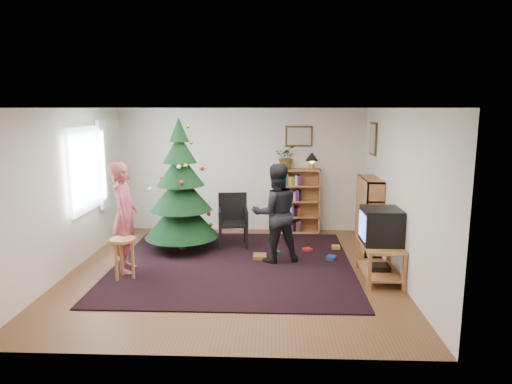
{
  "coord_description": "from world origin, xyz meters",
  "views": [
    {
      "loc": [
        0.64,
        -6.76,
        2.49
      ],
      "look_at": [
        0.35,
        0.85,
        1.1
      ],
      "focal_mm": 32.0,
      "sensor_mm": 36.0,
      "label": 1
    }
  ],
  "objects_px": {
    "crt_tv": "(381,226)",
    "stool": "(123,248)",
    "table_lamp": "(312,158)",
    "person_by_chair": "(276,213)",
    "bookshelf_right": "(369,214)",
    "tv_stand": "(380,257)",
    "armchair": "(234,218)",
    "bookshelf_back": "(296,200)",
    "picture_right": "(373,139)",
    "picture_back": "(299,136)",
    "person_standing": "(125,217)",
    "christmas_tree": "(181,196)",
    "potted_plant": "(287,157)"
  },
  "relations": [
    {
      "from": "bookshelf_back",
      "to": "armchair",
      "type": "xyz_separation_m",
      "value": [
        -1.19,
        -0.96,
        -0.14
      ]
    },
    {
      "from": "table_lamp",
      "to": "person_by_chair",
      "type": "bearing_deg",
      "value": -111.36
    },
    {
      "from": "crt_tv",
      "to": "potted_plant",
      "type": "relative_size",
      "value": 1.21
    },
    {
      "from": "stool",
      "to": "person_standing",
      "type": "relative_size",
      "value": 0.37
    },
    {
      "from": "picture_back",
      "to": "crt_tv",
      "type": "bearing_deg",
      "value": -68.51
    },
    {
      "from": "bookshelf_right",
      "to": "picture_right",
      "type": "bearing_deg",
      "value": -13.43
    },
    {
      "from": "christmas_tree",
      "to": "tv_stand",
      "type": "relative_size",
      "value": 2.42
    },
    {
      "from": "christmas_tree",
      "to": "bookshelf_right",
      "type": "bearing_deg",
      "value": 2.35
    },
    {
      "from": "armchair",
      "to": "stool",
      "type": "relative_size",
      "value": 1.53
    },
    {
      "from": "picture_back",
      "to": "bookshelf_right",
      "type": "distance_m",
      "value": 2.18
    },
    {
      "from": "armchair",
      "to": "person_by_chair",
      "type": "distance_m",
      "value": 1.22
    },
    {
      "from": "armchair",
      "to": "table_lamp",
      "type": "bearing_deg",
      "value": 26.01
    },
    {
      "from": "crt_tv",
      "to": "table_lamp",
      "type": "distance_m",
      "value": 2.8
    },
    {
      "from": "picture_back",
      "to": "bookshelf_right",
      "type": "height_order",
      "value": "picture_back"
    },
    {
      "from": "picture_back",
      "to": "stool",
      "type": "relative_size",
      "value": 0.87
    },
    {
      "from": "picture_back",
      "to": "person_standing",
      "type": "height_order",
      "value": "picture_back"
    },
    {
      "from": "stool",
      "to": "person_standing",
      "type": "bearing_deg",
      "value": 101.22
    },
    {
      "from": "picture_right",
      "to": "crt_tv",
      "type": "distance_m",
      "value": 2.3
    },
    {
      "from": "crt_tv",
      "to": "person_by_chair",
      "type": "distance_m",
      "value": 1.7
    },
    {
      "from": "tv_stand",
      "to": "stool",
      "type": "relative_size",
      "value": 1.54
    },
    {
      "from": "christmas_tree",
      "to": "stool",
      "type": "xyz_separation_m",
      "value": [
        -0.58,
        -1.47,
        -0.49
      ]
    },
    {
      "from": "picture_right",
      "to": "potted_plant",
      "type": "distance_m",
      "value": 1.72
    },
    {
      "from": "stool",
      "to": "table_lamp",
      "type": "xyz_separation_m",
      "value": [
        2.96,
        2.76,
        1.05
      ]
    },
    {
      "from": "crt_tv",
      "to": "stool",
      "type": "relative_size",
      "value": 0.94
    },
    {
      "from": "crt_tv",
      "to": "stool",
      "type": "height_order",
      "value": "crt_tv"
    },
    {
      "from": "bookshelf_back",
      "to": "potted_plant",
      "type": "xyz_separation_m",
      "value": [
        -0.2,
        0.0,
        0.88
      ]
    },
    {
      "from": "christmas_tree",
      "to": "person_by_chair",
      "type": "bearing_deg",
      "value": -18.56
    },
    {
      "from": "crt_tv",
      "to": "person_by_chair",
      "type": "height_order",
      "value": "person_by_chair"
    },
    {
      "from": "bookshelf_right",
      "to": "tv_stand",
      "type": "xyz_separation_m",
      "value": [
        -0.12,
        -1.42,
        -0.34
      ]
    },
    {
      "from": "picture_back",
      "to": "picture_right",
      "type": "xyz_separation_m",
      "value": [
        1.33,
        -0.73,
        0.0
      ]
    },
    {
      "from": "tv_stand",
      "to": "stool",
      "type": "height_order",
      "value": "stool"
    },
    {
      "from": "bookshelf_right",
      "to": "armchair",
      "type": "relative_size",
      "value": 1.35
    },
    {
      "from": "tv_stand",
      "to": "armchair",
      "type": "xyz_separation_m",
      "value": [
        -2.31,
        1.62,
        0.19
      ]
    },
    {
      "from": "person_standing",
      "to": "table_lamp",
      "type": "height_order",
      "value": "person_standing"
    },
    {
      "from": "table_lamp",
      "to": "tv_stand",
      "type": "bearing_deg",
      "value": -72.46
    },
    {
      "from": "person_standing",
      "to": "potted_plant",
      "type": "bearing_deg",
      "value": -57.22
    },
    {
      "from": "picture_back",
      "to": "picture_right",
      "type": "distance_m",
      "value": 1.51
    },
    {
      "from": "picture_right",
      "to": "stool",
      "type": "bearing_deg",
      "value": -151.73
    },
    {
      "from": "person_by_chair",
      "to": "potted_plant",
      "type": "distance_m",
      "value": 2.0
    },
    {
      "from": "crt_tv",
      "to": "table_lamp",
      "type": "bearing_deg",
      "value": 107.48
    },
    {
      "from": "table_lamp",
      "to": "picture_right",
      "type": "bearing_deg",
      "value": -28.9
    },
    {
      "from": "person_standing",
      "to": "tv_stand",
      "type": "bearing_deg",
      "value": -103.26
    },
    {
      "from": "christmas_tree",
      "to": "stool",
      "type": "distance_m",
      "value": 1.65
    },
    {
      "from": "picture_back",
      "to": "bookshelf_right",
      "type": "relative_size",
      "value": 0.42
    },
    {
      "from": "stool",
      "to": "armchair",
      "type": "bearing_deg",
      "value": 50.8
    },
    {
      "from": "armchair",
      "to": "stool",
      "type": "distance_m",
      "value": 2.33
    },
    {
      "from": "christmas_tree",
      "to": "person_standing",
      "type": "relative_size",
      "value": 1.37
    },
    {
      "from": "crt_tv",
      "to": "stool",
      "type": "xyz_separation_m",
      "value": [
        -3.77,
        -0.18,
        -0.32
      ]
    },
    {
      "from": "bookshelf_back",
      "to": "table_lamp",
      "type": "bearing_deg",
      "value": 0.0
    },
    {
      "from": "person_standing",
      "to": "picture_back",
      "type": "bearing_deg",
      "value": -58.27
    }
  ]
}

